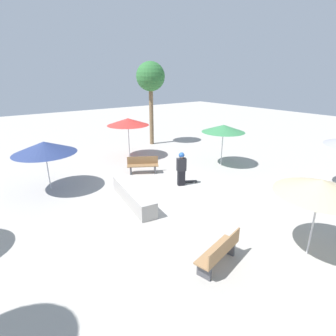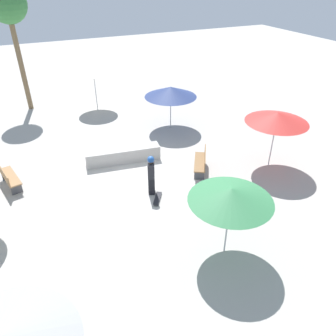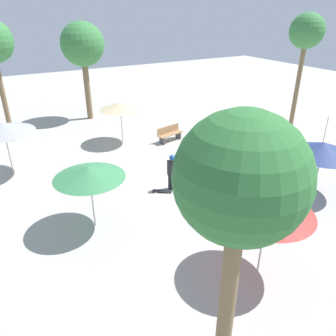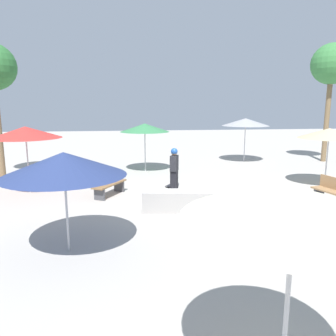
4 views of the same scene
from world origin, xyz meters
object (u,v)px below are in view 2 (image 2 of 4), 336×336
Objects in this scene: bench_near at (201,162)px; skateboard at (158,198)px; skater_main at (151,174)px; concrete_ledge at (123,155)px; bench_far at (8,177)px; palm_tree_center_right at (7,7)px; shade_umbrella_green at (231,195)px; shade_umbrella_navy at (171,92)px; shade_umbrella_red at (277,117)px; shade_umbrella_cream at (93,71)px.

skateboard is at bearing 144.35° from bench_near.
concrete_ledge is at bearing -150.64° from skater_main.
bench_far is 0.25× the size of palm_tree_center_right.
skateboard is at bearing -164.83° from shade_umbrella_green.
shade_umbrella_green is 15.53m from palm_tree_center_right.
shade_umbrella_green is 0.89× the size of shade_umbrella_navy.
palm_tree_center_right reaches higher than skateboard.
shade_umbrella_navy is (-5.21, -2.23, -0.26)m from shade_umbrella_red.
shade_umbrella_cream is at bearing -151.68° from shade_umbrella_red.
palm_tree_center_right is (-10.32, -5.83, 5.07)m from bench_near.
shade_umbrella_green is 12.88m from shade_umbrella_cream.
shade_umbrella_green is 0.97× the size of shade_umbrella_cream.
shade_umbrella_cream is (-12.87, -0.65, 0.16)m from shade_umbrella_green.
palm_tree_center_right reaches higher than concrete_ledge.
skater_main is 9.33m from shade_umbrella_cream.
palm_tree_center_right is at bearing -141.92° from shade_umbrella_red.
skater_main is 0.65× the size of shade_umbrella_cream.
skater_main is at bearing 5.53° from concrete_ledge.
shade_umbrella_cream is (-9.23, 0.23, 1.41)m from skater_main.
bench_near is at bearing 52.23° from concrete_ledge.
shade_umbrella_green is (3.15, 0.85, 2.04)m from skateboard.
shade_umbrella_navy is (-4.42, 0.64, 1.52)m from bench_near.
shade_umbrella_green reaches higher than concrete_ledge.
skater_main is 0.98× the size of bench_near.
concrete_ledge is 4.39m from shade_umbrella_navy.
bench_far is at bearing -137.79° from shade_umbrella_green.
shade_umbrella_navy is 9.46m from palm_tree_center_right.
bench_far is (-2.65, -4.83, -0.43)m from skater_main.
skater_main is 2.02× the size of skateboard.
bench_near is 0.61× the size of shade_umbrella_navy.
skater_main is at bearing 48.00° from bench_far.
shade_umbrella_navy reaches higher than bench_far.
skater_main reaches higher than concrete_ledge.
shade_umbrella_red is at bearing 61.01° from bench_far.
shade_umbrella_cream reaches higher than shade_umbrella_red.
palm_tree_center_right is (-5.90, -6.47, 3.56)m from shade_umbrella_navy.
shade_umbrella_red is 0.38× the size of palm_tree_center_right.
skateboard is at bearing -29.14° from shade_umbrella_navy.
bench_near and bench_far have the same top height.
skater_main is 0.67× the size of shade_umbrella_green.
concrete_ledge reaches higher than skateboard.
shade_umbrella_red reaches higher than bench_far.
skateboard is 0.24× the size of concrete_ledge.
bench_near is at bearing 29.46° from palm_tree_center_right.
skateboard is 0.12× the size of palm_tree_center_right.
skater_main is 0.93m from skateboard.
shade_umbrella_red reaches higher than concrete_ledge.
shade_umbrella_cream reaches higher than shade_umbrella_green.
concrete_ledge is 1.38× the size of shade_umbrella_green.
bench_far is at bearing -9.93° from palm_tree_center_right.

